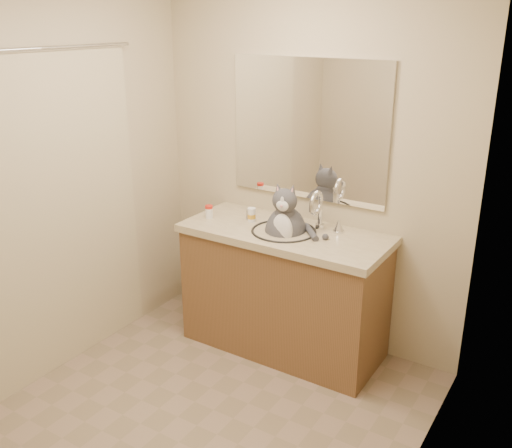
% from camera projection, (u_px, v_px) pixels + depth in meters
% --- Properties ---
extents(room, '(2.22, 2.52, 2.42)m').
position_uv_depth(room, '(188.00, 222.00, 2.75)').
color(room, gray).
rests_on(room, ground).
extents(vanity, '(1.34, 0.59, 1.12)m').
position_uv_depth(vanity, '(284.00, 288.00, 3.77)').
color(vanity, brown).
rests_on(vanity, ground).
extents(mirror, '(1.10, 0.02, 0.90)m').
position_uv_depth(mirror, '(308.00, 130.00, 3.64)').
color(mirror, white).
rests_on(mirror, room).
extents(shower_curtain, '(0.02, 1.30, 1.93)m').
position_uv_depth(shower_curtain, '(62.00, 212.00, 3.41)').
color(shower_curtain, beige).
rests_on(shower_curtain, ground).
extents(cat, '(0.43, 0.35, 0.52)m').
position_uv_depth(cat, '(285.00, 229.00, 3.62)').
color(cat, '#48494E').
rests_on(cat, vanity).
extents(pill_bottle_redcap, '(0.06, 0.06, 0.09)m').
position_uv_depth(pill_bottle_redcap, '(209.00, 212.00, 3.84)').
color(pill_bottle_redcap, white).
rests_on(pill_bottle_redcap, vanity).
extents(pill_bottle_orange, '(0.07, 0.07, 0.09)m').
position_uv_depth(pill_bottle_orange, '(252.00, 215.00, 3.77)').
color(pill_bottle_orange, white).
rests_on(pill_bottle_orange, vanity).
extents(grey_canister, '(0.05, 0.05, 0.07)m').
position_uv_depth(grey_canister, '(249.00, 214.00, 3.82)').
color(grey_canister, gray).
rests_on(grey_canister, vanity).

